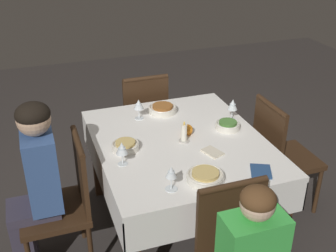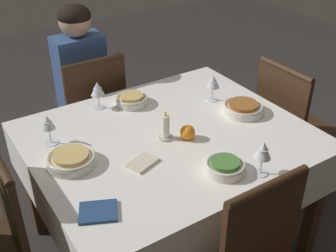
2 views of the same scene
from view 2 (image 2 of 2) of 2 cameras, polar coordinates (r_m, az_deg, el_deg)
name	(u,v)px [view 2 (image 2 of 2)]	position (r m, az deg, el deg)	size (l,w,h in m)	color
ground_plane	(169,241)	(2.50, 0.08, -15.32)	(8.00, 8.00, 0.00)	#332D2B
dining_table	(169,149)	(2.07, 0.09, -3.11)	(1.30, 1.10, 0.72)	white
chair_south	(91,113)	(2.73, -10.33, 1.71)	(0.41, 0.42, 0.90)	#382314
chair_west	(291,124)	(2.67, 16.27, 0.25)	(0.42, 0.41, 0.90)	#382314
person_adult_denim	(79,81)	(2.78, -11.94, 6.02)	(0.30, 0.34, 1.16)	#383342
bowl_south	(131,100)	(2.29, -4.97, 3.58)	(0.17, 0.17, 0.06)	silver
wine_glass_south	(98,90)	(2.24, -9.52, 4.88)	(0.07, 0.07, 0.15)	white
bowl_east	(71,159)	(1.86, -12.96, -4.40)	(0.21, 0.21, 0.06)	silver
wine_glass_east	(48,124)	(1.99, -15.95, 0.30)	(0.07, 0.07, 0.15)	white
bowl_west	(243,108)	(2.23, 10.15, 2.44)	(0.21, 0.21, 0.06)	silver
wine_glass_west	(213,82)	(2.30, 6.11, 5.93)	(0.07, 0.07, 0.15)	white
bowl_north	(225,166)	(1.79, 7.75, -5.44)	(0.17, 0.17, 0.06)	silver
wine_glass_north	(263,151)	(1.76, 12.76, -3.32)	(0.07, 0.07, 0.16)	white
candle_centerpiece	(165,129)	(1.97, -0.35, -0.35)	(0.07, 0.07, 0.15)	beige
orange_fruit	(188,132)	(1.98, 2.67, -0.85)	(0.07, 0.07, 0.07)	orange
napkin_red_folded	(98,212)	(1.62, -9.43, -11.38)	(0.18, 0.17, 0.01)	navy
napkin_spare_side	(142,163)	(1.83, -3.50, -4.97)	(0.15, 0.13, 0.01)	beige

